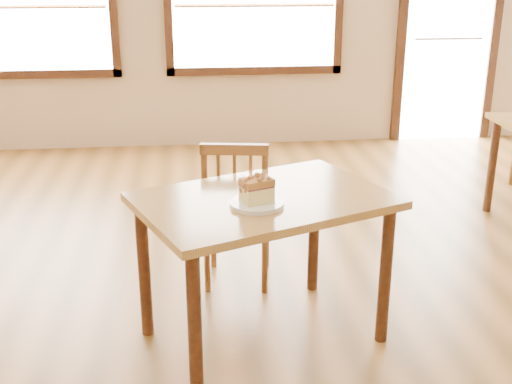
% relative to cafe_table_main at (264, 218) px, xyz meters
% --- Properties ---
extents(ground, '(8.00, 8.00, 0.00)m').
position_rel_cafe_table_main_xyz_m(ground, '(0.06, -0.29, -0.64)').
color(ground, brown).
extents(entry_door, '(1.08, 0.06, 2.29)m').
position_rel_cafe_table_main_xyz_m(entry_door, '(2.36, 3.68, 0.55)').
color(entry_door, white).
rests_on(entry_door, ground).
extents(cafe_table_main, '(1.34, 1.13, 0.75)m').
position_rel_cafe_table_main_xyz_m(cafe_table_main, '(0.00, 0.00, 0.00)').
color(cafe_table_main, '#A0733E').
rests_on(cafe_table_main, ground).
extents(cafe_chair_main, '(0.46, 0.46, 0.89)m').
position_rel_cafe_table_main_xyz_m(cafe_chair_main, '(-0.08, 0.61, -0.19)').
color(cafe_chair_main, brown).
rests_on(cafe_chair_main, ground).
extents(plate, '(0.24, 0.24, 0.02)m').
position_rel_cafe_table_main_xyz_m(plate, '(-0.05, -0.12, 0.11)').
color(plate, white).
rests_on(plate, cafe_table_main).
extents(cake_slice, '(0.16, 0.14, 0.13)m').
position_rel_cafe_table_main_xyz_m(cake_slice, '(-0.05, -0.12, 0.18)').
color(cake_slice, '#FBEF8E').
rests_on(cake_slice, plate).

